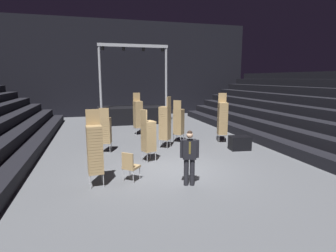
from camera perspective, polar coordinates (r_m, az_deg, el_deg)
The scene contains 13 objects.
ground_plane at distance 9.86m, azimuth 1.61°, elevation -9.31°, with size 22.00×30.00×0.10m, color #515459.
arena_end_wall at distance 24.07m, azimuth -8.97°, elevation 11.77°, with size 22.00×0.30×8.00m, color black.
stage_riser at distance 20.04m, azimuth -7.36°, elevation 2.68°, with size 5.00×2.55×5.44m.
man_with_tie at distance 8.18m, azimuth 4.52°, elevation -6.04°, with size 0.57×0.33×1.69m.
chair_stack_front_left at distance 10.53m, azimuth -4.13°, elevation -1.99°, with size 0.56×0.56×2.05m.
chair_stack_front_right at distance 13.91m, azimuth 11.36°, elevation 1.66°, with size 0.53×0.53×2.48m.
chair_stack_mid_left at distance 8.35m, azimuth -15.09°, elevation -4.62°, with size 0.48×0.48×2.31m.
chair_stack_mid_right at distance 13.71m, azimuth 2.26°, elevation 1.01°, with size 0.62×0.62×2.14m.
chair_stack_mid_centre at distance 12.14m, azimuth -12.94°, elevation -0.82°, with size 0.53×0.53×1.96m.
chair_stack_rear_left at distance 15.63m, azimuth -6.32°, elevation 2.54°, with size 0.52×0.52×2.39m.
chair_stack_rear_right at distance 12.51m, azimuth -0.63°, elevation 0.73°, with size 0.62×0.62×2.39m.
equipment_road_case at distance 12.76m, azimuth 14.78°, elevation -3.46°, with size 0.90×0.60×0.62m, color black.
loose_chair_near_man at distance 8.68m, azimuth -7.97°, elevation -8.06°, with size 0.62×0.62×0.95m.
Camera 1 is at (-2.71, -8.90, 3.21)m, focal length 29.08 mm.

